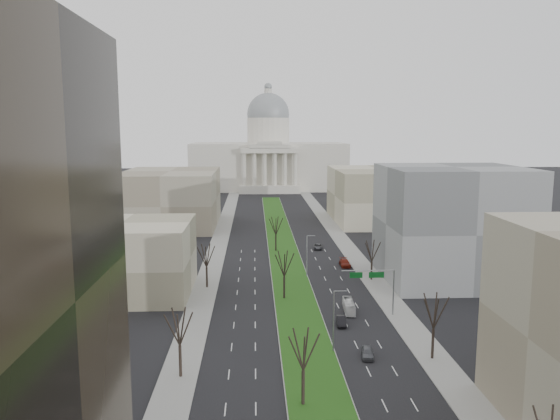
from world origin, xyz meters
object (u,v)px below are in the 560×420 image
object	(u,v)px
car_red	(345,263)
box_van	(349,306)
car_grey_near	(367,352)
car_grey_far	(318,247)
car_black	(341,321)

from	to	relation	value
car_red	box_van	size ratio (longest dim) A/B	0.76
car_grey_near	car_red	bearing A→B (deg)	91.93
car_grey_far	box_van	world-z (taller)	box_van
car_black	car_grey_far	world-z (taller)	car_black
car_black	car_red	bearing A→B (deg)	84.51
car_black	box_van	distance (m)	6.93
car_grey_far	box_van	size ratio (longest dim) A/B	0.67
car_grey_near	car_red	world-z (taller)	car_red
car_red	car_grey_near	bearing A→B (deg)	-95.25
car_black	car_grey_near	bearing A→B (deg)	-77.63
car_red	car_grey_far	bearing A→B (deg)	103.41
car_red	box_van	bearing A→B (deg)	-97.55
car_grey_near	car_red	size ratio (longest dim) A/B	0.75
car_red	box_van	world-z (taller)	box_van
car_black	box_van	bearing A→B (deg)	74.69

